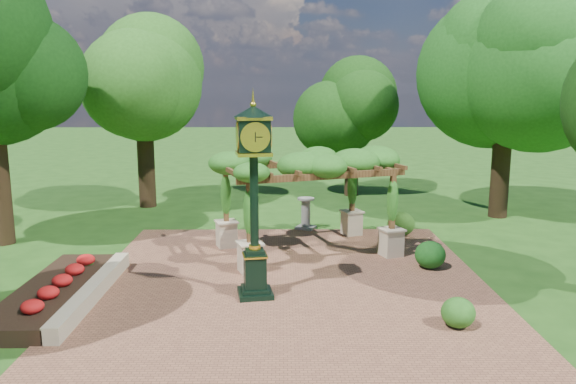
{
  "coord_description": "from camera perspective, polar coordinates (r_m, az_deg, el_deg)",
  "views": [
    {
      "loc": [
        -0.17,
        -12.05,
        4.89
      ],
      "look_at": [
        0.0,
        2.5,
        2.2
      ],
      "focal_mm": 35.0,
      "sensor_mm": 36.0,
      "label": 1
    }
  ],
  "objects": [
    {
      "name": "sundial",
      "position": [
        19.7,
        1.82,
        -2.42
      ],
      "size": [
        0.82,
        0.82,
        1.13
      ],
      "rotation": [
        0.0,
        0.0,
        -0.4
      ],
      "color": "gray",
      "rests_on": "ground"
    },
    {
      "name": "tree_west_far",
      "position": [
        23.87,
        -14.56,
        10.58
      ],
      "size": [
        4.26,
        4.26,
        7.4
      ],
      "color": "#2F2012",
      "rests_on": "ground"
    },
    {
      "name": "pedestal_clock",
      "position": [
        12.88,
        -3.47,
        0.81
      ],
      "size": [
        1.03,
        1.03,
        4.57
      ],
      "rotation": [
        0.0,
        0.0,
        0.16
      ],
      "color": "black",
      "rests_on": "brick_plaza"
    },
    {
      "name": "shrub_mid",
      "position": [
        15.91,
        14.25,
        -6.2
      ],
      "size": [
        0.95,
        0.95,
        0.75
      ],
      "primitive_type": "ellipsoid",
      "rotation": [
        0.0,
        0.0,
        -0.15
      ],
      "color": "#154A14",
      "rests_on": "brick_plaza"
    },
    {
      "name": "border_wall",
      "position": [
        14.12,
        -19.19,
        -9.54
      ],
      "size": [
        0.35,
        5.0,
        0.4
      ],
      "primitive_type": "cube",
      "color": "#C6B793",
      "rests_on": "ground"
    },
    {
      "name": "brick_plaza",
      "position": [
        13.94,
        0.07,
        -9.99
      ],
      "size": [
        10.0,
        12.0,
        0.04
      ],
      "primitive_type": "cube",
      "color": "brown",
      "rests_on": "ground"
    },
    {
      "name": "pergola",
      "position": [
        16.58,
        1.94,
        2.5
      ],
      "size": [
        5.75,
        4.6,
        3.15
      ],
      "rotation": [
        0.0,
        0.0,
        0.34
      ],
      "color": "beige",
      "rests_on": "brick_plaza"
    },
    {
      "name": "tree_north",
      "position": [
        25.82,
        6.62,
        9.29
      ],
      "size": [
        3.84,
        3.84,
        6.4
      ],
      "color": "#332314",
      "rests_on": "ground"
    },
    {
      "name": "tree_east_far",
      "position": [
        22.75,
        21.52,
        13.33
      ],
      "size": [
        5.28,
        5.28,
        9.15
      ],
      "color": "black",
      "rests_on": "ground"
    },
    {
      "name": "shrub_back",
      "position": [
        19.11,
        11.41,
        -3.19
      ],
      "size": [
        1.17,
        1.17,
        0.81
      ],
      "primitive_type": "ellipsoid",
      "rotation": [
        0.0,
        0.0,
        0.37
      ],
      "color": "#2A5618",
      "rests_on": "brick_plaza"
    },
    {
      "name": "shrub_front",
      "position": [
        12.3,
        16.9,
        -11.64
      ],
      "size": [
        0.72,
        0.72,
        0.63
      ],
      "primitive_type": "ellipsoid",
      "rotation": [
        0.0,
        0.0,
        -0.03
      ],
      "color": "#245B1A",
      "rests_on": "brick_plaza"
    },
    {
      "name": "flower_bed",
      "position": [
        14.43,
        -22.62,
        -9.42
      ],
      "size": [
        1.5,
        5.0,
        0.36
      ],
      "primitive_type": "cube",
      "color": "red",
      "rests_on": "ground"
    },
    {
      "name": "ground",
      "position": [
        13.01,
        0.13,
        -11.61
      ],
      "size": [
        120.0,
        120.0,
        0.0
      ],
      "primitive_type": "plane",
      "color": "#1E4714",
      "rests_on": "ground"
    }
  ]
}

